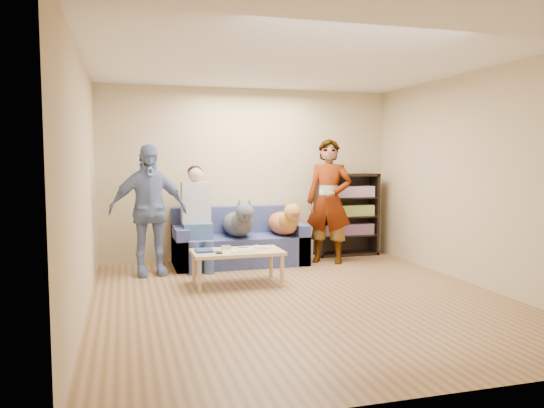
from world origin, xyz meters
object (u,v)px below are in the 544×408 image
object	(u,v)px
person_standing_left	(148,210)
coffee_table	(237,254)
person_seated	(197,213)
sofa	(239,245)
camera_silver	(226,247)
dog_tan	(285,222)
person_standing_right	(329,201)
dog_gray	(239,222)
bookshelf	(346,213)
notebook_blue	(204,250)

from	to	relation	value
person_standing_left	coffee_table	world-z (taller)	person_standing_left
person_seated	coffee_table	world-z (taller)	person_seated
sofa	camera_silver	bearing A→B (deg)	-110.07
sofa	dog_tan	world-z (taller)	dog_tan
person_standing_right	dog_gray	world-z (taller)	person_standing_right
sofa	dog_tan	size ratio (longest dim) A/B	1.65
camera_silver	dog_gray	world-z (taller)	dog_gray
person_standing_right	bookshelf	xyz separation A→B (m)	(0.50, 0.50, -0.23)
camera_silver	dog_tan	xyz separation A→B (m)	(1.05, 0.93, 0.18)
dog_tan	person_standing_right	bearing A→B (deg)	-6.32
person_standing_right	person_standing_left	world-z (taller)	person_standing_right
dog_tan	coffee_table	size ratio (longest dim) A/B	1.05
person_seated	coffee_table	xyz separation A→B (m)	(0.34, -1.11, -0.40)
camera_silver	dog_tan	size ratio (longest dim) A/B	0.10
notebook_blue	coffee_table	world-z (taller)	notebook_blue
person_seated	bookshelf	xyz separation A→B (m)	(2.43, 0.36, -0.09)
person_seated	dog_tan	distance (m)	1.28
notebook_blue	dog_tan	distance (m)	1.67
person_standing_left	bookshelf	size ratio (longest dim) A/B	1.33
person_standing_right	coffee_table	world-z (taller)	person_standing_right
camera_silver	person_seated	world-z (taller)	person_seated
person_seated	bookshelf	size ratio (longest dim) A/B	1.13
sofa	dog_gray	bearing A→B (deg)	-102.98
person_standing_right	dog_tan	distance (m)	0.72
notebook_blue	person_seated	distance (m)	1.12
person_seated	dog_gray	world-z (taller)	person_seated
person_standing_right	sofa	size ratio (longest dim) A/B	0.96
person_standing_right	dog_tan	xyz separation A→B (m)	(-0.66, 0.07, -0.29)
person_standing_left	coffee_table	distance (m)	1.41
person_standing_right	dog_gray	xyz separation A→B (m)	(-1.34, 0.09, -0.28)
person_standing_left	camera_silver	world-z (taller)	person_standing_left
dog_gray	coffee_table	xyz separation A→B (m)	(-0.25, -1.07, -0.26)
dog_tan	person_standing_left	bearing A→B (deg)	-174.06
camera_silver	coffee_table	distance (m)	0.18
dog_tan	dog_gray	bearing A→B (deg)	178.28
coffee_table	dog_gray	bearing A→B (deg)	76.85
person_standing_right	bookshelf	world-z (taller)	person_standing_right
person_standing_left	dog_tan	world-z (taller)	person_standing_left
person_standing_right	bookshelf	bearing A→B (deg)	78.40
person_standing_left	coffee_table	xyz separation A→B (m)	(1.01, -0.84, -0.49)
sofa	bookshelf	xyz separation A→B (m)	(1.80, 0.23, 0.40)
person_standing_right	sofa	bearing A→B (deg)	-158.21
sofa	bookshelf	world-z (taller)	bookshelf
dog_gray	dog_tan	xyz separation A→B (m)	(0.68, -0.02, -0.01)
person_standing_left	sofa	distance (m)	1.48
coffee_table	person_standing_left	bearing A→B (deg)	140.24
notebook_blue	camera_silver	size ratio (longest dim) A/B	2.36
person_standing_right	dog_tan	world-z (taller)	person_standing_right
camera_silver	coffee_table	world-z (taller)	camera_silver
coffee_table	person_seated	bearing A→B (deg)	106.98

